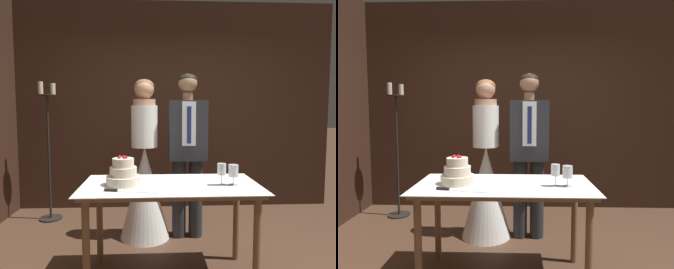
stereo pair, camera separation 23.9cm
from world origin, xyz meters
The scene contains 9 objects.
wall_back centered at (0.00, 2.09, 1.44)m, with size 4.54×0.12×2.89m, color #382116.
cake_table centered at (-0.13, 0.19, 0.70)m, with size 1.43×0.73×0.79m.
tiered_cake centered at (-0.51, 0.18, 0.88)m, with size 0.27×0.27×0.24m.
cake_knife centered at (-0.51, -0.03, 0.80)m, with size 0.41×0.10×0.02m.
wine_glass_near centered at (0.37, 0.13, 0.90)m, with size 0.08×0.08×0.17m.
wine_glass_middle centered at (0.28, 0.13, 0.91)m, with size 0.07×0.07×0.18m.
bride centered at (-0.36, 1.00, 0.63)m, with size 0.54×0.54×1.72m.
groom centered at (0.10, 1.00, 0.99)m, with size 0.41×0.25×1.78m.
candle_stand centered at (-1.58, 1.60, 0.83)m, with size 0.28×0.28×1.74m.
Camera 1 is at (-0.27, -2.20, 1.40)m, focal length 32.00 mm.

